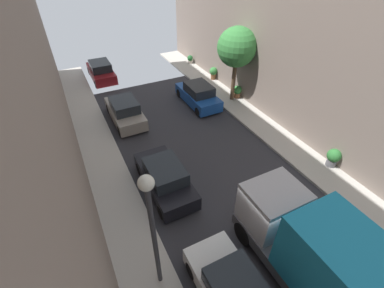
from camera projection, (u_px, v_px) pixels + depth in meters
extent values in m
plane|color=#2D2D33|center=(263.00, 233.00, 11.31)|extent=(32.00, 32.00, 0.00)
cube|color=#B7B2A8|center=(151.00, 287.00, 9.48)|extent=(2.00, 44.00, 0.15)
cube|color=#B7B2A8|center=(346.00, 191.00, 13.05)|extent=(2.00, 44.00, 0.15)
cylinder|color=black|center=(192.00, 270.00, 9.72)|extent=(0.22, 0.64, 0.64)
cylinder|color=black|center=(228.00, 252.00, 10.27)|extent=(0.22, 0.64, 0.64)
cube|color=black|center=(165.00, 180.00, 13.00)|extent=(1.76, 4.20, 0.76)
cube|color=#1E2328|center=(165.00, 171.00, 12.46)|extent=(1.56, 2.10, 0.64)
cylinder|color=black|center=(140.00, 169.00, 13.95)|extent=(0.22, 0.64, 0.64)
cylinder|color=black|center=(168.00, 160.00, 14.51)|extent=(0.22, 0.64, 0.64)
cylinder|color=black|center=(162.00, 212.00, 11.76)|extent=(0.22, 0.64, 0.64)
cylinder|color=black|center=(194.00, 200.00, 12.32)|extent=(0.22, 0.64, 0.64)
cube|color=gray|center=(125.00, 113.00, 17.89)|extent=(1.76, 4.20, 0.76)
cube|color=#1E2328|center=(124.00, 105.00, 17.35)|extent=(1.56, 2.10, 0.64)
cylinder|color=black|center=(109.00, 108.00, 18.84)|extent=(0.22, 0.64, 0.64)
cylinder|color=black|center=(130.00, 104.00, 19.40)|extent=(0.22, 0.64, 0.64)
cylinder|color=black|center=(120.00, 131.00, 16.65)|extent=(0.22, 0.64, 0.64)
cylinder|color=black|center=(144.00, 125.00, 17.21)|extent=(0.22, 0.64, 0.64)
cube|color=maroon|center=(101.00, 73.00, 23.14)|extent=(1.76, 4.20, 0.76)
cube|color=#1E2328|center=(100.00, 66.00, 22.60)|extent=(1.56, 2.10, 0.64)
cylinder|color=black|center=(90.00, 71.00, 24.09)|extent=(0.22, 0.64, 0.64)
cylinder|color=black|center=(107.00, 68.00, 24.65)|extent=(0.22, 0.64, 0.64)
cylinder|color=black|center=(96.00, 84.00, 21.90)|extent=(0.22, 0.64, 0.64)
cylinder|color=black|center=(115.00, 81.00, 22.46)|extent=(0.22, 0.64, 0.64)
cylinder|color=black|center=(365.00, 276.00, 9.54)|extent=(0.22, 0.64, 0.64)
cube|color=#194799|center=(198.00, 97.00, 19.72)|extent=(1.76, 4.20, 0.76)
cube|color=#1E2328|center=(199.00, 89.00, 19.19)|extent=(1.56, 2.10, 0.64)
cylinder|color=black|center=(180.00, 93.00, 20.68)|extent=(0.22, 0.64, 0.64)
cylinder|color=black|center=(197.00, 89.00, 21.24)|extent=(0.22, 0.64, 0.64)
cylinder|color=black|center=(198.00, 112.00, 18.49)|extent=(0.22, 0.64, 0.64)
cylinder|color=black|center=(218.00, 107.00, 19.05)|extent=(0.22, 0.64, 0.64)
cube|color=#4C4C51|center=(314.00, 277.00, 9.11)|extent=(2.20, 6.60, 0.50)
cube|color=#B7B7BC|center=(273.00, 206.00, 10.13)|extent=(2.10, 1.80, 1.70)
cube|color=#1E8CB7|center=(356.00, 284.00, 7.51)|extent=(2.24, 4.20, 2.40)
cylinder|color=black|center=(244.00, 233.00, 10.75)|extent=(0.30, 0.96, 0.96)
cylinder|color=black|center=(282.00, 215.00, 11.45)|extent=(0.30, 0.96, 0.96)
cylinder|color=brown|center=(233.00, 81.00, 19.44)|extent=(0.29, 0.29, 2.87)
sphere|color=#38843D|center=(237.00, 47.00, 17.95)|extent=(2.67, 2.67, 2.67)
cylinder|color=brown|center=(213.00, 76.00, 23.02)|extent=(0.42, 0.42, 0.44)
sphere|color=#38843D|center=(213.00, 71.00, 22.72)|extent=(0.66, 0.66, 0.66)
cylinder|color=#B2A899|center=(190.00, 62.00, 25.96)|extent=(0.45, 0.45, 0.28)
sphere|color=#23602D|center=(190.00, 58.00, 25.75)|extent=(0.53, 0.53, 0.53)
cylinder|color=brown|center=(237.00, 95.00, 20.47)|extent=(0.52, 0.52, 0.32)
sphere|color=#38843D|center=(237.00, 90.00, 20.21)|extent=(0.64, 0.64, 0.64)
cylinder|color=slate|center=(331.00, 162.00, 14.31)|extent=(0.51, 0.51, 0.39)
sphere|color=#2D7233|center=(334.00, 155.00, 14.02)|extent=(0.71, 0.71, 0.71)
cylinder|color=#333338|center=(155.00, 242.00, 8.20)|extent=(0.16, 0.16, 4.68)
sphere|color=white|center=(146.00, 183.00, 6.64)|extent=(0.44, 0.44, 0.44)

